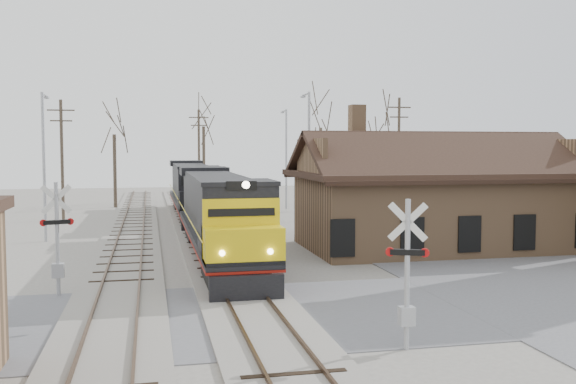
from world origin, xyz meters
TOP-DOWN VIEW (x-y plane):
  - ground at (0.00, 0.00)m, footprint 140.00×140.00m
  - road at (0.00, 0.00)m, footprint 60.00×9.00m
  - track_main at (0.00, 15.00)m, footprint 3.40×90.00m
  - track_siding at (-4.50, 15.00)m, footprint 3.40×90.00m
  - depot at (11.99, 12.00)m, footprint 15.20×9.31m
  - locomotive_lead at (0.00, 10.73)m, footprint 2.90×19.45m
  - locomotive_trailing at (0.00, 30.45)m, footprint 2.90×19.45m
  - crossbuck_near at (3.51, -4.47)m, footprint 1.12×0.53m
  - crossbuck_far at (-6.72, 4.27)m, footprint 1.19×0.41m
  - streetlight_a at (-9.36, 19.19)m, footprint 0.25×2.04m
  - streetlight_b at (6.97, 20.48)m, footprint 0.25×2.04m
  - streetlight_c at (8.70, 35.71)m, footprint 0.25×2.04m
  - utility_pole_a at (-9.81, 30.66)m, footprint 2.00×0.24m
  - utility_pole_b at (1.66, 45.31)m, footprint 2.00×0.24m
  - utility_pole_c at (16.90, 29.34)m, footprint 2.00×0.24m
  - tree_b at (-6.43, 40.44)m, footprint 4.49×4.49m
  - tree_c at (2.38, 48.11)m, footprint 5.18×5.18m
  - tree_d at (13.01, 39.72)m, footprint 4.97×4.97m
  - tree_e at (17.98, 36.59)m, footprint 4.34×4.34m

SIDE VIEW (x-z plane):
  - ground at x=0.00m, z-range 0.00..0.00m
  - road at x=0.00m, z-range 0.00..0.03m
  - track_main at x=0.00m, z-range -0.05..0.19m
  - track_siding at x=-4.50m, z-range -0.05..0.19m
  - crossbuck_near at x=3.51m, z-range -0.13..4.02m
  - crossbuck_far at x=-6.72m, z-range -0.14..4.13m
  - locomotive_trailing at x=0.00m, z-range 0.22..4.31m
  - locomotive_lead at x=0.00m, z-range 0.11..4.42m
  - depot at x=11.99m, z-range -1.54..6.36m
  - utility_pole_a at x=-9.81m, z-range 0.22..9.38m
  - utility_pole_b at x=1.66m, z-range 0.22..9.60m
  - streetlight_a at x=-9.36m, z-range 0.53..9.29m
  - streetlight_c at x=8.70m, z-range 0.54..9.47m
  - utility_pole_c at x=16.90m, z-range 0.22..9.86m
  - streetlight_b at x=6.97m, z-range 0.54..9.72m
  - tree_e at x=17.98m, z-range 2.25..12.88m
  - tree_b at x=-6.43m, z-range 2.33..13.34m
  - tree_d at x=13.01m, z-range 2.59..14.76m
  - tree_c at x=2.38m, z-range 2.70..15.38m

